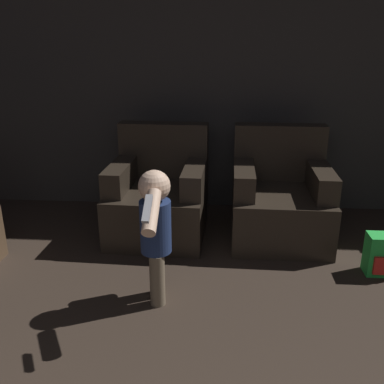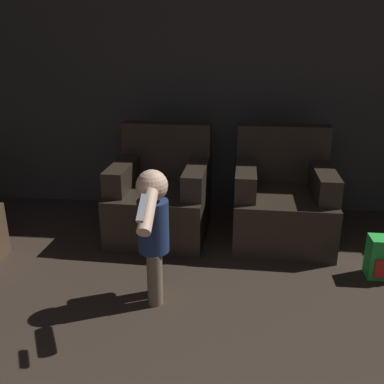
% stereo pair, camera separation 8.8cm
% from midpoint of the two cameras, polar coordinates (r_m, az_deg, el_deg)
% --- Properties ---
extents(wall_back, '(8.40, 0.05, 2.60)m').
position_cam_midpoint_polar(wall_back, '(3.99, 1.19, 16.05)').
color(wall_back, '#33302D').
rests_on(wall_back, ground_plane).
extents(armchair_left, '(0.79, 0.84, 0.88)m').
position_cam_midpoint_polar(armchair_left, '(3.59, -5.07, -0.64)').
color(armchair_left, black).
rests_on(armchair_left, ground_plane).
extents(armchair_right, '(0.78, 0.83, 0.88)m').
position_cam_midpoint_polar(armchair_right, '(3.58, 10.91, -1.03)').
color(armchair_right, black).
rests_on(armchair_right, ground_plane).
extents(person_toddler, '(0.19, 0.59, 0.86)m').
position_cam_midpoint_polar(person_toddler, '(2.57, -5.89, -4.68)').
color(person_toddler, brown).
rests_on(person_toddler, ground_plane).
extents(toy_backpack, '(0.21, 0.17, 0.29)m').
position_cam_midpoint_polar(toy_backpack, '(3.27, 23.21, -7.71)').
color(toy_backpack, green).
rests_on(toy_backpack, ground_plane).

